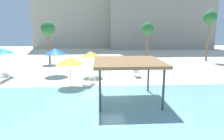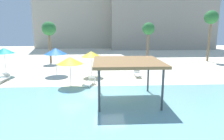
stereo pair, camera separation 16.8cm
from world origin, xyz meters
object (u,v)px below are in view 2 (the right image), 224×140
object	(u,v)px
lounge_chair_0	(138,73)
palm_tree_0	(211,19)
palm_tree_2	(49,29)
palm_tree_1	(148,29)
beach_umbrella_yellow_4	(91,54)
lounge_chair_2	(3,78)
beach_umbrella_yellow_5	(70,60)
beach_umbrella_blue_2	(56,51)
lounge_chair_1	(90,82)
shade_pavilion	(127,63)
beach_umbrella_teal_3	(4,51)

from	to	relation	value
lounge_chair_0	palm_tree_0	distance (m)	15.86
palm_tree_2	palm_tree_1	bearing A→B (deg)	11.40
beach_umbrella_yellow_4	palm_tree_1	size ratio (longest dim) A/B	0.45
beach_umbrella_yellow_4	lounge_chair_2	distance (m)	8.36
beach_umbrella_yellow_5	lounge_chair_2	world-z (taller)	beach_umbrella_yellow_5
palm_tree_0	lounge_chair_2	bearing A→B (deg)	-157.47
palm_tree_2	lounge_chair_2	bearing A→B (deg)	-100.54
beach_umbrella_blue_2	palm_tree_1	distance (m)	16.16
lounge_chair_1	palm_tree_1	distance (m)	17.47
palm_tree_1	palm_tree_2	bearing A→B (deg)	-168.60
beach_umbrella_yellow_4	beach_umbrella_blue_2	bearing A→B (deg)	167.96
beach_umbrella_blue_2	lounge_chair_1	world-z (taller)	beach_umbrella_blue_2
shade_pavilion	palm_tree_1	xyz separation A→B (m)	(5.62, 18.64, 1.98)
lounge_chair_0	palm_tree_0	bearing A→B (deg)	128.59
shade_pavilion	palm_tree_2	distance (m)	18.13
shade_pavilion	palm_tree_0	distance (m)	21.25
beach_umbrella_teal_3	palm_tree_2	xyz separation A→B (m)	(2.67, 7.80, 2.01)
beach_umbrella_blue_2	palm_tree_1	bearing A→B (deg)	41.75
beach_umbrella_teal_3	beach_umbrella_yellow_4	xyz separation A→B (m)	(8.76, -0.75, -0.31)
beach_umbrella_blue_2	beach_umbrella_teal_3	xyz separation A→B (m)	(-5.10, -0.03, 0.09)
lounge_chair_2	beach_umbrella_yellow_4	bearing A→B (deg)	103.98
shade_pavilion	palm_tree_1	distance (m)	19.57
palm_tree_0	palm_tree_1	distance (m)	8.84
palm_tree_0	palm_tree_1	world-z (taller)	palm_tree_0
lounge_chair_0	palm_tree_2	world-z (taller)	palm_tree_2
palm_tree_1	beach_umbrella_blue_2	bearing A→B (deg)	-138.25
lounge_chair_0	palm_tree_1	distance (m)	12.97
lounge_chair_0	palm_tree_2	distance (m)	14.51
lounge_chair_0	palm_tree_1	bearing A→B (deg)	164.64
beach_umbrella_blue_2	beach_umbrella_yellow_4	distance (m)	3.74
beach_umbrella_yellow_4	shade_pavilion	bearing A→B (deg)	-69.52
lounge_chair_0	lounge_chair_2	world-z (taller)	same
beach_umbrella_blue_2	lounge_chair_2	world-z (taller)	beach_umbrella_blue_2
beach_umbrella_teal_3	palm_tree_0	bearing A→B (deg)	17.18
lounge_chair_1	palm_tree_0	world-z (taller)	palm_tree_0
lounge_chair_2	palm_tree_0	size ratio (longest dim) A/B	0.27
beach_umbrella_blue_2	lounge_chair_0	distance (m)	8.63
beach_umbrella_yellow_5	lounge_chair_1	world-z (taller)	beach_umbrella_yellow_5
beach_umbrella_yellow_5	beach_umbrella_blue_2	bearing A→B (deg)	115.61
shade_pavilion	lounge_chair_0	size ratio (longest dim) A/B	2.29
shade_pavilion	lounge_chair_2	distance (m)	12.24
lounge_chair_0	beach_umbrella_yellow_4	bearing A→B (deg)	-91.14
lounge_chair_1	palm_tree_2	xyz separation A→B (m)	(-6.08, 11.88, 4.25)
beach_umbrella_blue_2	palm_tree_2	distance (m)	8.41
beach_umbrella_blue_2	beach_umbrella_yellow_5	distance (m)	4.82
palm_tree_2	lounge_chair_0	bearing A→B (deg)	-39.38
beach_umbrella_yellow_5	lounge_chair_0	world-z (taller)	beach_umbrella_yellow_5
lounge_chair_1	lounge_chair_2	size ratio (longest dim) A/B	1.03
beach_umbrella_teal_3	palm_tree_2	world-z (taller)	palm_tree_2
beach_umbrella_yellow_4	lounge_chair_1	bearing A→B (deg)	-90.04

